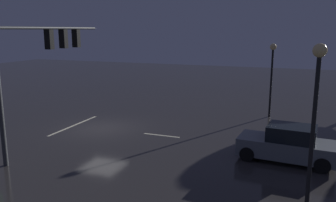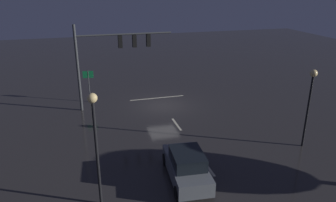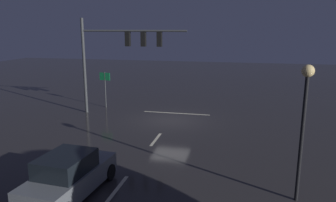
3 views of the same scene
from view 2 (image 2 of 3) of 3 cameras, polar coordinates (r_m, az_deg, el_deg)
ground_plane at (r=27.54m, az=-0.91°, el=-0.84°), size 80.00×80.00×0.00m
traffic_signal_assembly at (r=26.31m, az=-9.92°, el=8.86°), size 7.75×0.47×6.97m
lane_dash_far at (r=23.99m, az=1.53°, el=-4.15°), size 0.16×2.20×0.01m
lane_dash_mid at (r=19.01m, az=6.95°, el=-11.36°), size 0.16×2.20×0.01m
stop_bar at (r=29.38m, az=-1.92°, el=0.55°), size 5.00×0.16×0.01m
car_approaching at (r=17.38m, az=3.31°, el=-11.45°), size 2.20×4.48×1.70m
street_lamp_left_kerb at (r=21.40m, az=23.93°, el=1.15°), size 0.44×0.44×5.08m
street_lamp_right_kerb at (r=14.44m, az=-12.81°, el=-5.13°), size 0.44×0.44×5.59m
route_sign at (r=28.64m, az=-13.92°, el=3.73°), size 0.90×0.17×2.85m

